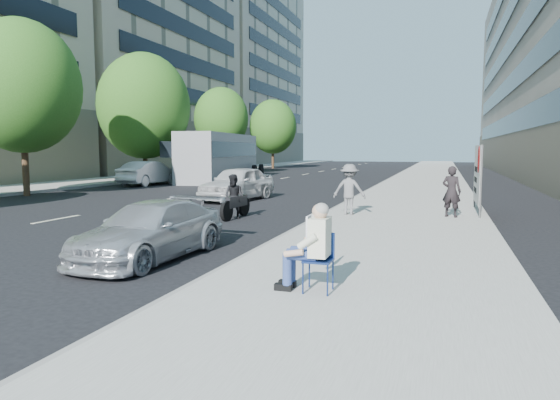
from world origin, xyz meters
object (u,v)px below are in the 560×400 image
at_px(white_sedan_near, 238,183).
at_px(white_sedan_mid, 149,173).
at_px(jogger, 349,189).
at_px(motorcycle, 235,199).
at_px(pedestrian_woman, 452,192).
at_px(parked_sedan, 150,230).
at_px(bus, 221,157).
at_px(protest_banner, 477,174).
at_px(seated_protester, 311,242).

xyz_separation_m(white_sedan_near, white_sedan_mid, (-8.84, 6.85, -0.00)).
relative_size(jogger, motorcycle, 0.78).
bearing_deg(white_sedan_mid, motorcycle, 136.51).
bearing_deg(motorcycle, white_sedan_near, 116.85).
relative_size(jogger, pedestrian_woman, 1.02).
height_order(parked_sedan, bus, bus).
relative_size(parked_sedan, white_sedan_near, 0.91).
bearing_deg(pedestrian_woman, protest_banner, -99.63).
bearing_deg(white_sedan_near, protest_banner, -7.01).
height_order(seated_protester, parked_sedan, seated_protester).
height_order(pedestrian_woman, motorcycle, pedestrian_woman).
distance_m(white_sedan_near, white_sedan_mid, 11.18).
bearing_deg(parked_sedan, white_sedan_near, 107.63).
xyz_separation_m(seated_protester, bus, (-13.52, 25.98, 0.76)).
bearing_deg(motorcycle, seated_protester, -54.63).
height_order(jogger, parked_sedan, jogger).
xyz_separation_m(white_sedan_near, bus, (-6.83, 12.99, 0.89)).
distance_m(jogger, white_sedan_near, 7.12).
bearing_deg(pedestrian_woman, parked_sedan, 70.17).
distance_m(jogger, protest_banner, 4.34).
bearing_deg(motorcycle, white_sedan_mid, 136.85).
xyz_separation_m(parked_sedan, motorcycle, (-0.71, 5.93, 0.06)).
bearing_deg(bus, white_sedan_near, -70.21).
xyz_separation_m(pedestrian_woman, white_sedan_mid, (-17.58, 10.77, -0.20)).
xyz_separation_m(protest_banner, motorcycle, (-7.39, -2.91, -0.76)).
relative_size(white_sedan_mid, bus, 0.36).
bearing_deg(bus, seated_protester, -70.45).
height_order(pedestrian_woman, parked_sedan, pedestrian_woman).
bearing_deg(white_sedan_mid, white_sedan_near, 146.64).
bearing_deg(white_sedan_near, white_sedan_mid, 149.43).
distance_m(seated_protester, white_sedan_mid, 25.20).
xyz_separation_m(seated_protester, pedestrian_woman, (2.05, 9.08, 0.06)).
distance_m(jogger, white_sedan_mid, 18.30).
bearing_deg(protest_banner, parked_sedan, -127.07).
bearing_deg(bus, jogger, -62.08).
bearing_deg(parked_sedan, protest_banner, 56.25).
relative_size(protest_banner, white_sedan_near, 0.70).
xyz_separation_m(pedestrian_woman, motorcycle, (-6.58, -1.42, -0.30)).
bearing_deg(parked_sedan, jogger, 71.41).
height_order(seated_protester, motorcycle, seated_protester).
bearing_deg(white_sedan_mid, jogger, 146.88).
xyz_separation_m(seated_protester, motorcycle, (-4.53, 7.66, -0.24)).
bearing_deg(protest_banner, pedestrian_woman, -118.43).
bearing_deg(jogger, bus, -52.95).
relative_size(protest_banner, parked_sedan, 0.77).
relative_size(protest_banner, motorcycle, 1.49).
relative_size(white_sedan_near, bus, 0.35).
height_order(protest_banner, white_sedan_mid, protest_banner).
relative_size(seated_protester, pedestrian_woman, 0.83).
bearing_deg(white_sedan_mid, parked_sedan, 127.31).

